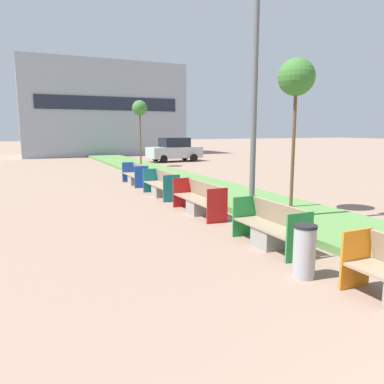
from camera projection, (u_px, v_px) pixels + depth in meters
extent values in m
cube|color=#568442|center=(229.00, 194.00, 13.97)|extent=(2.80, 120.00, 0.18)
cube|color=#939EAD|center=(103.00, 110.00, 36.92)|extent=(15.31, 6.03, 8.80)
cube|color=#1E2333|center=(110.00, 103.00, 34.10)|extent=(12.86, 0.08, 1.20)
cube|color=orange|center=(356.00, 259.00, 5.88)|extent=(0.62, 0.04, 0.94)
cube|color=gray|center=(268.00, 238.00, 7.96)|extent=(0.52, 0.60, 0.42)
cube|color=gray|center=(269.00, 227.00, 7.92)|extent=(0.58, 1.88, 0.05)
cube|color=gray|center=(280.00, 214.00, 7.99)|extent=(0.14, 1.81, 0.48)
cube|color=#238C3D|center=(299.00, 237.00, 7.05)|extent=(0.62, 0.04, 0.94)
cube|color=#238C3D|center=(244.00, 216.00, 8.78)|extent=(0.62, 0.04, 0.94)
cube|color=gray|center=(198.00, 207.00, 11.08)|extent=(0.52, 0.60, 0.42)
cube|color=gray|center=(198.00, 200.00, 11.04)|extent=(0.58, 2.34, 0.05)
cube|color=gray|center=(206.00, 190.00, 11.11)|extent=(0.14, 2.25, 0.48)
cube|color=red|center=(217.00, 206.00, 9.97)|extent=(0.62, 0.04, 0.94)
cube|color=red|center=(182.00, 192.00, 12.10)|extent=(0.62, 0.04, 0.94)
cube|color=gray|center=(160.00, 191.00, 13.99)|extent=(0.52, 0.60, 0.42)
cube|color=gray|center=(160.00, 185.00, 13.95)|extent=(0.58, 2.23, 0.05)
cube|color=gray|center=(167.00, 178.00, 14.02)|extent=(0.14, 2.14, 0.48)
cube|color=#197A7F|center=(171.00, 188.00, 12.93)|extent=(0.62, 0.04, 0.94)
cube|color=#197A7F|center=(151.00, 180.00, 14.97)|extent=(0.62, 0.04, 0.94)
cube|color=gray|center=(135.00, 180.00, 17.04)|extent=(0.52, 0.60, 0.42)
cube|color=gray|center=(135.00, 175.00, 17.00)|extent=(0.58, 2.06, 0.05)
cube|color=gray|center=(140.00, 169.00, 17.07)|extent=(0.14, 1.97, 0.48)
cube|color=blue|center=(142.00, 177.00, 16.06)|extent=(0.62, 0.04, 0.94)
cube|color=blue|center=(129.00, 172.00, 17.94)|extent=(0.62, 0.04, 0.94)
cylinder|color=#9EA0A5|center=(304.00, 253.00, 6.29)|extent=(0.37, 0.37, 0.86)
cylinder|color=black|center=(306.00, 226.00, 6.21)|extent=(0.39, 0.39, 0.05)
cylinder|color=#56595B|center=(255.00, 81.00, 9.12)|extent=(0.14, 0.14, 7.31)
cylinder|color=brown|center=(293.00, 152.00, 11.03)|extent=(0.10, 0.10, 3.67)
sphere|color=#38702D|center=(296.00, 77.00, 10.68)|extent=(1.06, 1.06, 1.06)
cylinder|color=brown|center=(140.00, 140.00, 24.79)|extent=(0.10, 0.10, 3.61)
sphere|color=#38702D|center=(140.00, 108.00, 24.45)|extent=(0.99, 0.99, 0.99)
cube|color=#B7BABF|center=(174.00, 152.00, 29.34)|extent=(4.32, 2.08, 0.84)
cube|color=black|center=(174.00, 142.00, 29.21)|extent=(2.21, 1.71, 0.72)
cylinder|color=black|center=(194.00, 158.00, 29.12)|extent=(0.60, 0.20, 0.60)
cylinder|color=black|center=(185.00, 156.00, 30.73)|extent=(0.60, 0.20, 0.60)
cylinder|color=black|center=(163.00, 159.00, 28.08)|extent=(0.60, 0.20, 0.60)
cylinder|color=black|center=(156.00, 157.00, 29.69)|extent=(0.60, 0.20, 0.60)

